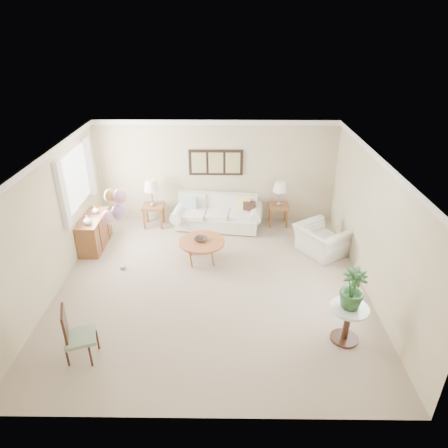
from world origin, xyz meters
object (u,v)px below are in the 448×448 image
Objects in this scene: armchair at (321,240)px; coffee_table at (202,242)px; balloon_cluster at (114,206)px; accent_chair at (75,334)px; sofa at (218,215)px.

coffee_table is at bearing 65.16° from armchair.
balloon_cluster is (-4.30, -0.68, 1.13)m from armchair.
balloon_cluster reaches higher than accent_chair.
armchair is (2.63, 0.36, -0.13)m from coffee_table.
armchair is 4.50m from balloon_cluster.
sofa is at bearing 28.64° from armchair.
sofa is at bearing 44.74° from balloon_cluster.
sofa is 2.55× the size of accent_chair.
accent_chair is at bearing -114.69° from sofa.
coffee_table is 0.97× the size of armchair.
armchair is 1.11× the size of accent_chair.
sofa is 3.00m from balloon_cluster.
balloon_cluster is (-1.67, -0.32, 1.00)m from coffee_table.
coffee_table is (-0.30, -1.63, 0.13)m from sofa.
accent_chair is (-4.38, -3.18, 0.14)m from armchair.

